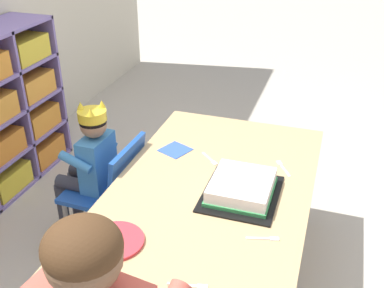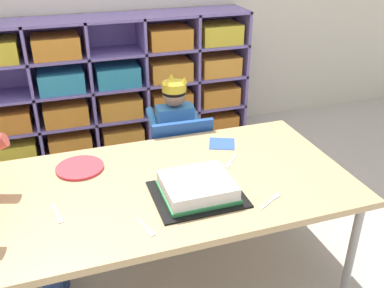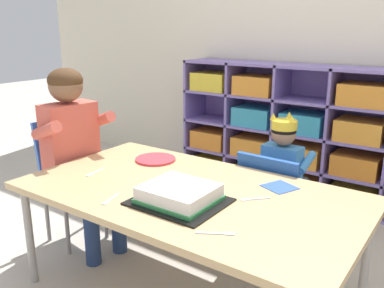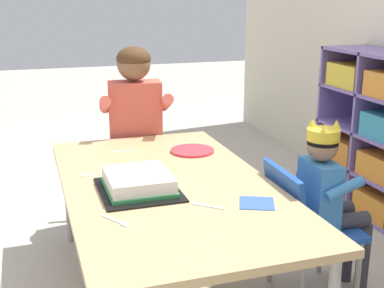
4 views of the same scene
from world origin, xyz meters
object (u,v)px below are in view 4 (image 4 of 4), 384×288
at_px(fork_near_cake_tray, 93,174).
at_px(classroom_chair_blue, 304,221).
at_px(child_with_crown, 328,189).
at_px(birthday_cake_on_tray, 138,183).
at_px(paper_plate_stack, 192,151).
at_px(classroom_chair_adult_side, 136,146).
at_px(fork_scattered_mid_table, 123,151).
at_px(activity_table, 168,191).
at_px(fork_by_napkin, 117,221).
at_px(adult_helper_seated, 136,118).
at_px(fork_at_table_front_edge, 206,206).

bearing_deg(fork_near_cake_tray, classroom_chair_blue, -39.83).
bearing_deg(classroom_chair_blue, child_with_crown, -89.83).
distance_m(birthday_cake_on_tray, paper_plate_stack, 0.59).
relative_size(classroom_chair_adult_side, fork_scattered_mid_table, 5.42).
distance_m(activity_table, classroom_chair_blue, 0.61).
bearing_deg(activity_table, paper_plate_stack, 148.87).
height_order(classroom_chair_blue, birthday_cake_on_tray, birthday_cake_on_tray).
bearing_deg(paper_plate_stack, fork_by_napkin, -35.53).
bearing_deg(classroom_chair_blue, activity_table, 74.52).
bearing_deg(fork_scattered_mid_table, child_with_crown, -52.92).
relative_size(adult_helper_seated, fork_at_table_front_edge, 9.86).
bearing_deg(fork_scattered_mid_table, fork_near_cake_tray, -132.42).
height_order(classroom_chair_adult_side, adult_helper_seated, adult_helper_seated).
bearing_deg(fork_at_table_front_edge, classroom_chair_blue, 56.66).
bearing_deg(paper_plate_stack, activity_table, -31.13).
xyz_separation_m(child_with_crown, adult_helper_seated, (-1.00, -0.64, 0.14)).
bearing_deg(child_with_crown, classroom_chair_adult_side, 31.12).
distance_m(adult_helper_seated, paper_plate_stack, 0.47).
distance_m(fork_near_cake_tray, fork_by_napkin, 0.53).
distance_m(adult_helper_seated, fork_at_table_front_edge, 1.11).
bearing_deg(fork_at_table_front_edge, child_with_crown, 54.06).
relative_size(fork_near_cake_tray, fork_at_table_front_edge, 1.18).
height_order(classroom_chair_adult_side, fork_scattered_mid_table, classroom_chair_adult_side).
distance_m(fork_near_cake_tray, fork_scattered_mid_table, 0.37).
relative_size(classroom_chair_blue, fork_near_cake_tray, 4.96).
relative_size(child_with_crown, fork_scattered_mid_table, 6.00).
height_order(fork_near_cake_tray, fork_scattered_mid_table, same).
height_order(adult_helper_seated, fork_by_napkin, adult_helper_seated).
bearing_deg(classroom_chair_adult_side, fork_near_cake_tray, -107.83).
bearing_deg(adult_helper_seated, child_with_crown, -49.73).
xyz_separation_m(activity_table, fork_at_table_front_edge, (0.29, 0.07, 0.04)).
distance_m(classroom_chair_blue, fork_at_table_front_edge, 0.54).
bearing_deg(activity_table, fork_scattered_mid_table, -169.51).
distance_m(activity_table, fork_scattered_mid_table, 0.53).
bearing_deg(classroom_chair_blue, fork_scattered_mid_table, 45.47).
distance_m(child_with_crown, fork_at_table_front_edge, 0.62).
relative_size(activity_table, classroom_chair_blue, 2.50).
xyz_separation_m(fork_at_table_front_edge, fork_by_napkin, (0.03, -0.35, 0.00)).
height_order(classroom_chair_blue, fork_scattered_mid_table, classroom_chair_blue).
height_order(birthday_cake_on_tray, paper_plate_stack, birthday_cake_on_tray).
relative_size(birthday_cake_on_tray, fork_scattered_mid_table, 2.75).
distance_m(classroom_chair_adult_side, paper_plate_stack, 0.57).
xyz_separation_m(adult_helper_seated, paper_plate_stack, (0.42, 0.20, -0.09)).
xyz_separation_m(classroom_chair_blue, paper_plate_stack, (-0.58, -0.32, 0.19)).
xyz_separation_m(classroom_chair_adult_side, fork_at_table_front_edge, (1.22, 0.02, 0.10)).
distance_m(classroom_chair_blue, birthday_cake_on_tray, 0.75).
bearing_deg(fork_near_cake_tray, child_with_crown, -37.52).
bearing_deg(birthday_cake_on_tray, adult_helper_seated, 168.33).
bearing_deg(child_with_crown, fork_scattered_mid_table, 49.73).
xyz_separation_m(classroom_chair_adult_side, fork_by_napkin, (1.26, -0.33, 0.10)).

